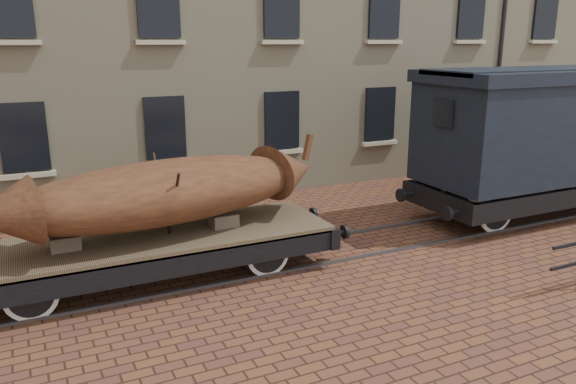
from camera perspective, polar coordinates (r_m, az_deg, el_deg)
name	(u,v)px	position (r m, az deg, el deg)	size (l,w,h in m)	color
ground	(335,249)	(12.63, 4.83, -5.76)	(90.00, 90.00, 0.00)	#563025
rail_track	(335,247)	(12.62, 4.83, -5.63)	(30.00, 1.52, 0.06)	#59595E
flatcar_wagon	(150,246)	(10.99, -13.84, -5.31)	(7.83, 2.12, 1.18)	brown
iron_boat	(167,191)	(10.76, -12.21, 0.07)	(6.79, 2.80, 1.62)	brown
goods_van	(541,124)	(15.90, 24.30, 6.27)	(7.42, 2.71, 3.84)	black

